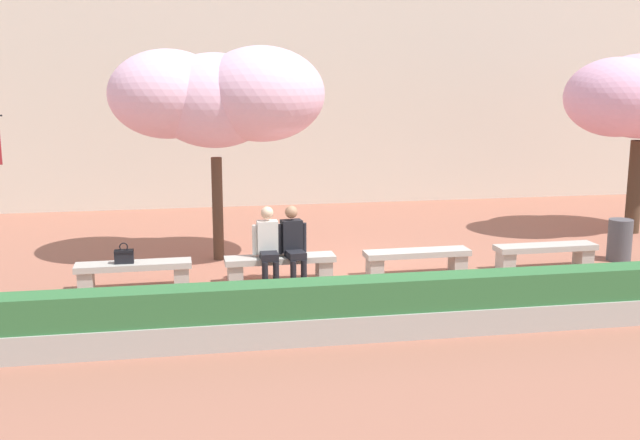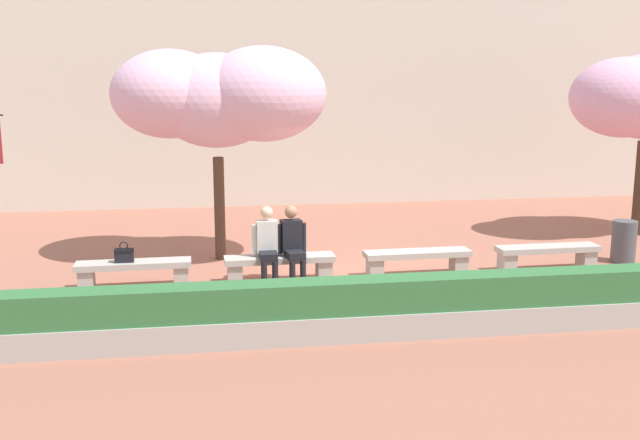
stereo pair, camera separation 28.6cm
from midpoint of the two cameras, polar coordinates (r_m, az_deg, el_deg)
The scene contains 12 objects.
ground_plane at distance 12.79m, azimuth 2.89°, elevation -4.51°, with size 100.00×100.00×0.00m, color #9E604C.
building_facade at distance 21.55m, azimuth -2.19°, elevation 12.28°, with size 28.00×4.00×7.73m, color beige.
stone_bench_west_end at distance 12.50m, azimuth -13.36°, elevation -3.74°, with size 1.85×0.45×0.45m.
stone_bench_near_west at distance 12.53m, azimuth -2.43°, elevation -3.40°, with size 1.85×0.45×0.45m.
stone_bench_center at distance 13.01m, azimuth 8.05°, elevation -2.96°, with size 1.85×0.45×0.45m.
stone_bench_near_east at distance 13.88m, azimuth 17.51°, elevation -2.47°, with size 1.85×0.45×0.45m.
person_seated_left at distance 12.37m, azimuth -3.36°, elevation -1.73°, with size 0.51×0.68×1.29m.
person_seated_right at distance 12.41m, azimuth -1.44°, elevation -1.66°, with size 0.51×0.72×1.29m.
handbag at distance 12.42m, azimuth -14.07°, elevation -2.55°, with size 0.30×0.15×0.34m.
cherry_tree_main at distance 13.81m, azimuth -7.11°, elevation 9.33°, with size 3.87×2.72×3.93m.
planter_hedge_foreground at distance 10.05m, azimuth 6.22°, elevation -6.68°, with size 12.51×0.50×0.80m.
trash_bin at distance 14.96m, azimuth 22.65°, elevation -1.52°, with size 0.44×0.44×0.78m, color #4C4C51.
Camera 2 is at (-2.40, -12.07, 3.47)m, focal length 42.00 mm.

